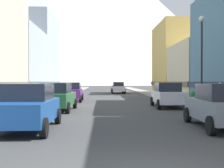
% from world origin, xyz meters
% --- Properties ---
extents(sidewalk_left, '(2.50, 100.00, 0.15)m').
position_xyz_m(sidewalk_left, '(-6.25, 35.00, 0.07)').
color(sidewalk_left, gray).
rests_on(sidewalk_left, ground).
extents(sidewalk_right, '(2.50, 100.00, 0.15)m').
position_xyz_m(sidewalk_right, '(6.25, 35.00, 0.07)').
color(sidewalk_right, gray).
rests_on(sidewalk_right, ground).
extents(storefront_left_2, '(6.76, 8.83, 7.44)m').
position_xyz_m(storefront_left_2, '(-10.73, 25.42, 3.58)').
color(storefront_left_2, '#99A5B2').
rests_on(storefront_left_2, ground).
extents(storefront_left_3, '(7.92, 10.21, 10.84)m').
position_xyz_m(storefront_left_3, '(-11.31, 34.95, 5.24)').
color(storefront_left_3, '#99A5B2').
rests_on(storefront_left_3, ground).
extents(storefront_right_2, '(7.11, 9.83, 6.21)m').
position_xyz_m(storefront_right_2, '(10.91, 27.61, 2.99)').
color(storefront_right_2, beige).
rests_on(storefront_right_2, ground).
extents(storefront_right_3, '(7.65, 10.78, 10.57)m').
position_xyz_m(storefront_right_3, '(11.17, 38.48, 5.11)').
color(storefront_right_3, '#D8B259').
rests_on(storefront_right_3, ground).
extents(car_left_0, '(2.11, 4.42, 1.78)m').
position_xyz_m(car_left_0, '(-3.80, 5.88, 0.90)').
color(car_left_0, '#19478C').
rests_on(car_left_0, ground).
extents(car_left_1, '(2.20, 4.46, 1.78)m').
position_xyz_m(car_left_1, '(-3.80, 13.14, 0.90)').
color(car_left_1, '#265933').
rests_on(car_left_1, ground).
extents(car_left_2, '(2.14, 4.44, 1.78)m').
position_xyz_m(car_left_2, '(-3.80, 22.02, 0.90)').
color(car_left_2, '#591E72').
rests_on(car_left_2, ground).
extents(car_right_0, '(2.24, 4.48, 1.78)m').
position_xyz_m(car_right_0, '(3.80, 6.02, 0.90)').
color(car_right_0, slate).
rests_on(car_right_0, ground).
extents(car_right_1, '(2.21, 4.47, 1.78)m').
position_xyz_m(car_right_1, '(3.80, 15.46, 0.90)').
color(car_right_1, silver).
rests_on(car_right_1, ground).
extents(car_driving_0, '(2.06, 4.40, 1.78)m').
position_xyz_m(car_driving_0, '(1.60, 40.46, 0.90)').
color(car_driving_0, silver).
rests_on(car_driving_0, ground).
extents(car_driving_1, '(2.06, 4.40, 1.78)m').
position_xyz_m(car_driving_1, '(1.60, 42.29, 0.90)').
color(car_driving_1, '#B28419').
rests_on(car_driving_1, ground).
extents(potted_plant_0, '(0.59, 0.59, 0.86)m').
position_xyz_m(potted_plant_0, '(7.00, 19.82, 0.64)').
color(potted_plant_0, brown).
rests_on(potted_plant_0, sidewalk_right).
extents(potted_plant_2, '(0.54, 0.54, 0.90)m').
position_xyz_m(potted_plant_2, '(7.00, 16.29, 0.67)').
color(potted_plant_2, brown).
rests_on(potted_plant_2, sidewalk_right).
extents(pedestrian_0, '(0.36, 0.36, 1.67)m').
position_xyz_m(pedestrian_0, '(6.25, 12.15, 0.92)').
color(pedestrian_0, '#333338').
rests_on(pedestrian_0, sidewalk_right).
extents(streetlamp_right, '(0.36, 0.36, 5.86)m').
position_xyz_m(streetlamp_right, '(5.35, 12.83, 3.99)').
color(streetlamp_right, black).
rests_on(streetlamp_right, sidewalk_right).
extents(mountain_backdrop, '(273.49, 273.49, 137.17)m').
position_xyz_m(mountain_backdrop, '(-18.04, 260.00, 68.58)').
color(mountain_backdrop, silver).
rests_on(mountain_backdrop, ground).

